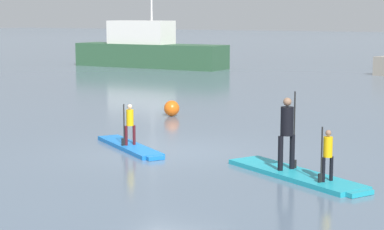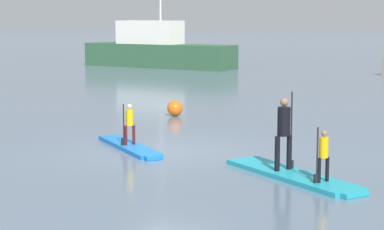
{
  "view_description": "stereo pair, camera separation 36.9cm",
  "coord_description": "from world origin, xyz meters",
  "views": [
    {
      "loc": [
        8.99,
        -14.24,
        3.33
      ],
      "look_at": [
        0.0,
        1.04,
        0.78
      ],
      "focal_mm": 65.41,
      "sensor_mm": 36.0,
      "label": 1
    },
    {
      "loc": [
        9.31,
        -14.05,
        3.33
      ],
      "look_at": [
        0.0,
        1.04,
        0.78
      ],
      "focal_mm": 65.41,
      "sensor_mm": 36.0,
      "label": 2
    }
  ],
  "objects": [
    {
      "name": "paddler_child_solo",
      "position": [
        -1.05,
        -0.24,
        0.67
      ],
      "size": [
        0.26,
        0.33,
        1.04
      ],
      "color": "#4C1419",
      "rests_on": "paddleboard_near"
    },
    {
      "name": "ground_plane",
      "position": [
        0.0,
        0.0,
        0.0
      ],
      "size": [
        240.0,
        240.0,
        0.0
      ],
      "primitive_type": "plane",
      "color": "slate"
    },
    {
      "name": "paddler_child_front",
      "position": [
        4.5,
        -1.42,
        0.67
      ],
      "size": [
        0.24,
        0.34,
        1.09
      ],
      "color": "black",
      "rests_on": "paddleboard_far"
    },
    {
      "name": "paddleboard_far",
      "position": [
        3.71,
        -1.01,
        0.05
      ],
      "size": [
        3.61,
        2.33,
        0.1
      ],
      "color": "#1E9EB2",
      "rests_on": "ground"
    },
    {
      "name": "fishing_boat_white_large",
      "position": [
        -16.03,
        22.75,
        1.1
      ],
      "size": [
        10.21,
        2.45,
        8.94
      ],
      "color": "#2D5638",
      "rests_on": "ground"
    },
    {
      "name": "paddler_adult",
      "position": [
        3.41,
        -0.85,
        0.97
      ],
      "size": [
        0.36,
        0.45,
        1.64
      ],
      "color": "black",
      "rests_on": "paddleboard_far"
    },
    {
      "name": "paddleboard_near",
      "position": [
        -1.05,
        -0.23,
        0.05
      ],
      "size": [
        2.96,
        2.12,
        0.1
      ],
      "color": "blue",
      "rests_on": "ground"
    },
    {
      "name": "mooring_buoy_near",
      "position": [
        -3.19,
        5.14,
        0.26
      ],
      "size": [
        0.52,
        0.52,
        0.52
      ],
      "primitive_type": "sphere",
      "color": "orange",
      "rests_on": "ground"
    }
  ]
}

